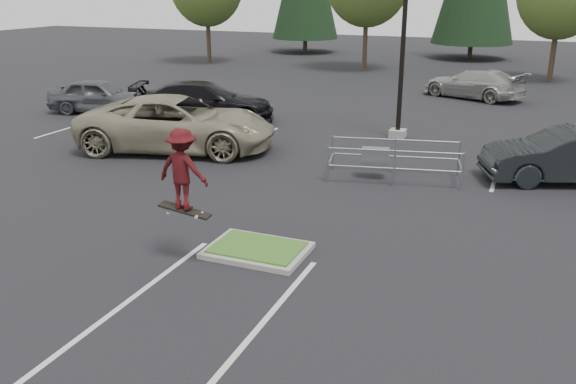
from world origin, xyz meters
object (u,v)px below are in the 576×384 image
at_px(car_far_silver, 475,84).
at_px(car_l_black, 202,102).
at_px(car_l_grey, 99,96).
at_px(skateboarder, 183,170).
at_px(cart_corral, 380,156).
at_px(light_pole, 405,17).
at_px(car_r_charc, 569,156).
at_px(car_l_tan, 175,124).

bearing_deg(car_far_silver, car_l_black, -21.75).
bearing_deg(car_l_grey, skateboarder, -150.18).
bearing_deg(cart_corral, light_pole, 84.63).
distance_m(car_l_grey, car_r_charc, 20.26).
distance_m(skateboarder, car_l_black, 14.28).
height_order(light_pole, skateboarder, light_pole).
bearing_deg(car_l_black, car_r_charc, -123.50).
bearing_deg(car_l_black, car_l_grey, 69.03).
distance_m(car_l_tan, car_far_silver, 17.42).
bearing_deg(car_l_black, car_far_silver, -65.55).
relative_size(light_pole, cart_corral, 2.42).
height_order(light_pole, car_l_tan, light_pole).
distance_m(light_pole, skateboarder, 13.34).
bearing_deg(light_pole, cart_corral, -83.32).
bearing_deg(light_pole, skateboarder, -97.45).
height_order(light_pole, car_l_black, light_pole).
distance_m(light_pole, car_far_silver, 10.85).
relative_size(car_l_tan, car_l_black, 1.16).
xyz_separation_m(car_l_black, car_r_charc, (14.50, -3.22, -0.05)).
height_order(car_l_grey, car_r_charc, car_r_charc).
xyz_separation_m(light_pole, skateboarder, (-1.70, -13.00, -2.47)).
relative_size(cart_corral, car_l_tan, 0.60).
bearing_deg(car_r_charc, light_pole, -142.38).
distance_m(light_pole, car_l_tan, 9.32).
relative_size(skateboarder, car_far_silver, 0.36).
bearing_deg(cart_corral, car_far_silver, 73.54).
xyz_separation_m(cart_corral, car_r_charc, (5.35, 1.82, 0.11)).
bearing_deg(light_pole, car_l_black, -176.63).
xyz_separation_m(light_pole, car_l_grey, (-14.00, -0.50, -3.77)).
xyz_separation_m(skateboarder, car_far_silver, (3.55, 23.00, -1.32)).
bearing_deg(car_far_silver, cart_corral, 18.42).
bearing_deg(car_l_tan, car_l_grey, 42.54).
height_order(car_l_tan, car_far_silver, car_l_tan).
bearing_deg(car_r_charc, car_l_black, -123.10).
bearing_deg(car_l_tan, car_l_black, 3.71).
bearing_deg(car_l_tan, car_r_charc, -99.10).
distance_m(skateboarder, car_r_charc, 12.12).
bearing_deg(car_r_charc, car_l_grey, -119.72).
distance_m(light_pole, car_l_black, 9.28).
bearing_deg(skateboarder, car_l_grey, -44.84).
relative_size(car_l_grey, car_r_charc, 0.92).
relative_size(car_l_tan, car_l_grey, 1.52).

